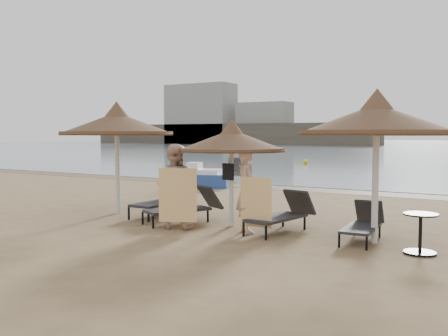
# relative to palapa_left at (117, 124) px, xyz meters

# --- Properties ---
(ground) EXTENTS (160.00, 160.00, 0.00)m
(ground) POSITION_rel_palapa_left_xyz_m (2.97, -1.29, -2.41)
(ground) COLOR olive
(ground) RESTS_ON ground
(wet_sand_strip) EXTENTS (200.00, 1.60, 0.01)m
(wet_sand_strip) POSITION_rel_palapa_left_xyz_m (2.97, 8.11, -2.40)
(wet_sand_strip) COLOR brown
(wet_sand_strip) RESTS_ON ground
(far_shore) EXTENTS (150.00, 54.80, 12.00)m
(far_shore) POSITION_rel_palapa_left_xyz_m (-22.13, 76.53, 0.50)
(far_shore) COLOR brown
(far_shore) RESTS_ON ground
(palapa_left) EXTENTS (3.05, 3.05, 3.02)m
(palapa_left) POSITION_rel_palapa_left_xyz_m (0.00, 0.00, 0.00)
(palapa_left) COLOR silver
(palapa_left) RESTS_ON ground
(palapa_center) EXTENTS (2.52, 2.52, 2.50)m
(palapa_center) POSITION_rel_palapa_left_xyz_m (3.60, -0.06, -0.42)
(palapa_center) COLOR silver
(palapa_center) RESTS_ON ground
(palapa_right) EXTENTS (3.07, 3.07, 3.04)m
(palapa_right) POSITION_rel_palapa_left_xyz_m (6.91, -0.14, 0.01)
(palapa_right) COLOR silver
(palapa_right) RESTS_ON ground
(lounger_far_left) EXTENTS (0.71, 2.11, 0.94)m
(lounger_far_left) POSITION_rel_palapa_left_xyz_m (1.26, 0.51, -1.99)
(lounger_far_left) COLOR black
(lounger_far_left) RESTS_ON ground
(lounger_near_left) EXTENTS (1.42, 2.02, 0.87)m
(lounger_near_left) POSITION_rel_palapa_left_xyz_m (2.40, -0.14, -2.02)
(lounger_near_left) COLOR black
(lounger_near_left) RESTS_ON ground
(lounger_near_right) EXTENTS (0.98, 2.03, 0.87)m
(lounger_near_right) POSITION_rel_palapa_left_xyz_m (4.86, 0.07, -2.02)
(lounger_near_right) COLOR black
(lounger_near_right) RESTS_ON ground
(lounger_far_right) EXTENTS (0.66, 1.74, 0.76)m
(lounger_far_right) POSITION_rel_palapa_left_xyz_m (6.65, 0.05, -2.07)
(lounger_far_right) COLOR black
(lounger_far_right) RESTS_ON ground
(side_table) EXTENTS (0.61, 0.61, 0.74)m
(side_table) POSITION_rel_palapa_left_xyz_m (7.85, -0.62, -2.06)
(side_table) COLOR black
(side_table) RESTS_ON ground
(person_left) EXTENTS (1.16, 0.90, 2.23)m
(person_left) POSITION_rel_palapa_left_xyz_m (2.59, -0.91, -1.29)
(person_left) COLOR #D4AA8A
(person_left) RESTS_ON ground
(person_right) EXTENTS (1.18, 1.16, 2.18)m
(person_right) POSITION_rel_palapa_left_xyz_m (4.26, -0.54, -1.32)
(person_right) COLOR #D4AA8A
(person_right) RESTS_ON ground
(towel_left) EXTENTS (0.77, 0.39, 1.18)m
(towel_left) POSITION_rel_palapa_left_xyz_m (2.94, -1.26, -1.59)
(towel_left) COLOR orange
(towel_left) RESTS_ON ground
(towel_right) EXTENTS (0.75, 0.06, 1.05)m
(towel_right) POSITION_rel_palapa_left_xyz_m (4.61, -0.79, -1.68)
(towel_right) COLOR orange
(towel_right) RESTS_ON ground
(bag_patterned) EXTENTS (0.34, 0.14, 0.42)m
(bag_patterned) POSITION_rel_palapa_left_xyz_m (3.60, 0.12, -1.03)
(bag_patterned) COLOR silver
(bag_patterned) RESTS_ON ground
(bag_dark) EXTENTS (0.28, 0.12, 0.38)m
(bag_dark) POSITION_rel_palapa_left_xyz_m (3.60, -0.22, -1.12)
(bag_dark) COLOR black
(bag_dark) RESTS_ON ground
(pedal_boat) EXTENTS (2.41, 1.87, 0.98)m
(pedal_boat) POSITION_rel_palapa_left_xyz_m (-1.69, 6.76, -2.04)
(pedal_boat) COLOR #264590
(pedal_boat) RESTS_ON ground
(buoy_left) EXTENTS (0.34, 0.34, 0.34)m
(buoy_left) POSITION_rel_palapa_left_xyz_m (-3.60, 22.65, -2.24)
(buoy_left) COLOR #D5C311
(buoy_left) RESTS_ON ground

